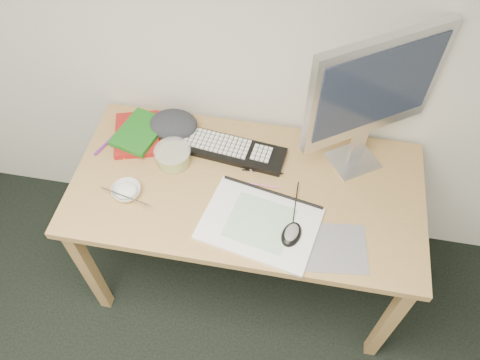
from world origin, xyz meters
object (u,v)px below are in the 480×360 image
object	(u,v)px
desk	(246,198)
keyboard	(233,150)
rice_bowl	(127,191)
sketchpad	(260,223)
monitor	(374,92)

from	to	relation	value
desk	keyboard	world-z (taller)	keyboard
desk	rice_bowl	size ratio (longest dim) A/B	12.26
desk	keyboard	distance (m)	0.21
sketchpad	monitor	size ratio (longest dim) A/B	0.69
desk	sketchpad	world-z (taller)	sketchpad
desk	monitor	distance (m)	0.65
monitor	rice_bowl	xyz separation A→B (m)	(-0.87, -0.33, -0.37)
desk	monitor	bearing A→B (deg)	26.61
keyboard	rice_bowl	world-z (taller)	rice_bowl
monitor	desk	bearing A→B (deg)	172.42
sketchpad	monitor	world-z (taller)	monitor
sketchpad	rice_bowl	world-z (taller)	rice_bowl
desk	monitor	xyz separation A→B (m)	(0.41, 0.21, 0.47)
desk	rice_bowl	xyz separation A→B (m)	(-0.46, -0.12, 0.10)
sketchpad	keyboard	size ratio (longest dim) A/B	0.96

